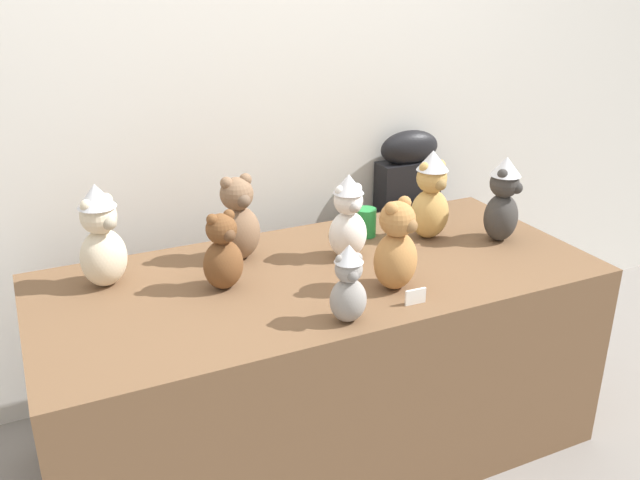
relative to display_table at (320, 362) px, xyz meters
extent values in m
cube|color=silver|center=(0.00, 0.68, 0.94)|extent=(7.00, 0.08, 2.60)
cube|color=brown|center=(0.00, 0.00, 0.00)|extent=(1.91, 0.86, 0.72)
cube|color=black|center=(0.70, 0.56, 0.08)|extent=(0.28, 0.13, 0.88)
ellipsoid|color=black|center=(0.70, 0.56, 0.59)|extent=(0.28, 0.13, 0.15)
ellipsoid|color=beige|center=(-0.67, 0.22, 0.46)|extent=(0.20, 0.19, 0.19)
sphere|color=beige|center=(-0.67, 0.22, 0.60)|extent=(0.12, 0.12, 0.12)
sphere|color=beige|center=(-0.71, 0.20, 0.65)|extent=(0.04, 0.04, 0.04)
sphere|color=beige|center=(-0.64, 0.23, 0.65)|extent=(0.04, 0.04, 0.04)
sphere|color=#ABA08A|center=(-0.65, 0.17, 0.59)|extent=(0.05, 0.05, 0.05)
cone|color=silver|center=(-0.67, 0.22, 0.67)|extent=(0.12, 0.12, 0.08)
ellipsoid|color=#383533|center=(0.74, -0.03, 0.45)|extent=(0.19, 0.18, 0.18)
sphere|color=#383533|center=(0.74, -0.03, 0.59)|extent=(0.11, 0.11, 0.11)
sphere|color=#383533|center=(0.71, -0.04, 0.63)|extent=(0.04, 0.04, 0.04)
sphere|color=#383533|center=(0.77, -0.01, 0.63)|extent=(0.04, 0.04, 0.04)
sphere|color=#32302E|center=(0.77, -0.06, 0.58)|extent=(0.05, 0.05, 0.05)
cone|color=silver|center=(0.74, -0.03, 0.65)|extent=(0.11, 0.11, 0.07)
ellipsoid|color=brown|center=(-0.33, 0.03, 0.44)|extent=(0.16, 0.15, 0.17)
sphere|color=brown|center=(-0.33, 0.03, 0.57)|extent=(0.10, 0.10, 0.10)
sphere|color=brown|center=(-0.36, 0.02, 0.61)|extent=(0.04, 0.04, 0.04)
sphere|color=brown|center=(-0.30, 0.04, 0.61)|extent=(0.04, 0.04, 0.04)
sphere|color=brown|center=(-0.32, -0.01, 0.56)|extent=(0.04, 0.04, 0.04)
ellipsoid|color=tan|center=(0.51, 0.11, 0.46)|extent=(0.17, 0.15, 0.19)
sphere|color=tan|center=(0.51, 0.11, 0.60)|extent=(0.11, 0.11, 0.11)
sphere|color=tan|center=(0.48, 0.11, 0.64)|extent=(0.04, 0.04, 0.04)
sphere|color=tan|center=(0.55, 0.12, 0.64)|extent=(0.04, 0.04, 0.04)
sphere|color=olive|center=(0.52, 0.06, 0.59)|extent=(0.05, 0.05, 0.05)
cone|color=silver|center=(0.51, 0.11, 0.67)|extent=(0.12, 0.12, 0.07)
ellipsoid|color=#7F6047|center=(-0.21, 0.23, 0.46)|extent=(0.18, 0.16, 0.20)
sphere|color=#7F6047|center=(-0.21, 0.23, 0.60)|extent=(0.12, 0.12, 0.12)
sphere|color=#7F6047|center=(-0.25, 0.23, 0.65)|extent=(0.04, 0.04, 0.04)
sphere|color=#7F6047|center=(-0.17, 0.24, 0.65)|extent=(0.04, 0.04, 0.04)
sphere|color=brown|center=(-0.20, 0.18, 0.59)|extent=(0.05, 0.05, 0.05)
ellipsoid|color=#B27A42|center=(0.17, -0.21, 0.46)|extent=(0.20, 0.18, 0.19)
sphere|color=#B27A42|center=(0.17, -0.21, 0.60)|extent=(0.12, 0.12, 0.12)
sphere|color=#B27A42|center=(0.14, -0.22, 0.64)|extent=(0.04, 0.04, 0.04)
sphere|color=#B27A42|center=(0.20, -0.19, 0.64)|extent=(0.04, 0.04, 0.04)
sphere|color=olive|center=(0.19, -0.25, 0.59)|extent=(0.05, 0.05, 0.05)
ellipsoid|color=gray|center=(-0.07, -0.34, 0.43)|extent=(0.12, 0.11, 0.14)
sphere|color=gray|center=(-0.07, -0.34, 0.53)|extent=(0.08, 0.08, 0.08)
sphere|color=gray|center=(-0.09, -0.33, 0.56)|extent=(0.03, 0.03, 0.03)
sphere|color=gray|center=(-0.04, -0.34, 0.56)|extent=(0.03, 0.03, 0.03)
sphere|color=slate|center=(-0.07, -0.37, 0.52)|extent=(0.03, 0.03, 0.03)
cone|color=silver|center=(-0.07, -0.34, 0.58)|extent=(0.09, 0.09, 0.05)
ellipsoid|color=white|center=(0.15, 0.08, 0.45)|extent=(0.14, 0.12, 0.17)
sphere|color=white|center=(0.15, 0.08, 0.57)|extent=(0.10, 0.10, 0.10)
sphere|color=white|center=(0.11, 0.08, 0.61)|extent=(0.04, 0.04, 0.04)
sphere|color=white|center=(0.18, 0.08, 0.61)|extent=(0.04, 0.04, 0.04)
sphere|color=#B4B3AF|center=(0.15, 0.03, 0.56)|extent=(0.04, 0.04, 0.04)
cone|color=silver|center=(0.15, 0.08, 0.64)|extent=(0.11, 0.11, 0.07)
cylinder|color=#238C3D|center=(0.30, 0.23, 0.42)|extent=(0.08, 0.08, 0.11)
cube|color=white|center=(0.17, -0.33, 0.39)|extent=(0.07, 0.01, 0.05)
camera|label=1|loc=(-0.90, -1.90, 1.36)|focal=38.14mm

